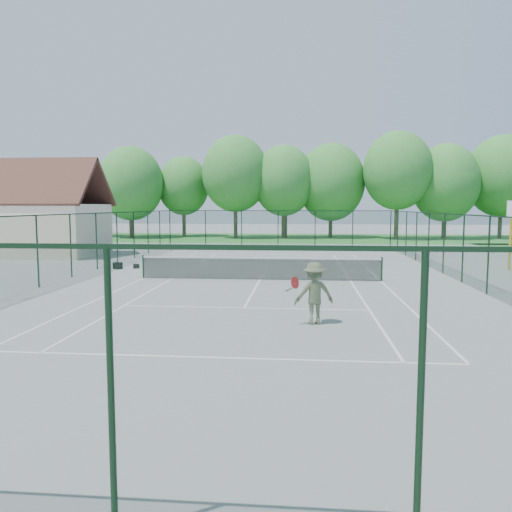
# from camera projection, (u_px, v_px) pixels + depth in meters

# --- Properties ---
(ground) EXTENTS (140.00, 140.00, 0.00)m
(ground) POSITION_uv_depth(u_px,v_px,m) (260.00, 280.00, 22.94)
(ground) COLOR gray
(ground) RESTS_ON ground
(grass_far) EXTENTS (80.00, 16.00, 0.01)m
(grass_far) POSITION_uv_depth(u_px,v_px,m) (283.00, 238.00, 52.67)
(grass_far) COLOR #307D2D
(grass_far) RESTS_ON ground
(court_lines) EXTENTS (11.05, 23.85, 0.01)m
(court_lines) POSITION_uv_depth(u_px,v_px,m) (260.00, 280.00, 22.94)
(court_lines) COLOR white
(court_lines) RESTS_ON ground
(tennis_net) EXTENTS (11.08, 0.08, 1.10)m
(tennis_net) POSITION_uv_depth(u_px,v_px,m) (260.00, 267.00, 22.88)
(tennis_net) COLOR black
(tennis_net) RESTS_ON ground
(fence_enclosure) EXTENTS (18.05, 36.05, 3.02)m
(fence_enclosure) POSITION_uv_depth(u_px,v_px,m) (260.00, 246.00, 22.78)
(fence_enclosure) COLOR #193A22
(fence_enclosure) RESTS_ON ground
(utility_building) EXTENTS (8.60, 6.27, 6.63)m
(utility_building) POSITION_uv_depth(u_px,v_px,m) (38.00, 210.00, 33.97)
(utility_building) COLOR beige
(utility_building) RESTS_ON ground
(tree_line_far) EXTENTS (39.40, 6.40, 9.70)m
(tree_line_far) POSITION_uv_depth(u_px,v_px,m) (284.00, 181.00, 52.07)
(tree_line_far) COLOR #483325
(tree_line_far) RESTS_ON ground
(sports_bag_a) EXTENTS (0.53, 0.43, 0.37)m
(sports_bag_a) POSITION_uv_depth(u_px,v_px,m) (118.00, 266.00, 26.81)
(sports_bag_a) COLOR black
(sports_bag_a) RESTS_ON ground
(sports_bag_b) EXTENTS (0.35, 0.25, 0.24)m
(sports_bag_b) POSITION_uv_depth(u_px,v_px,m) (136.00, 266.00, 27.10)
(sports_bag_b) COLOR black
(sports_bag_b) RESTS_ON ground
(tennis_player) EXTENTS (1.77, 0.97, 1.78)m
(tennis_player) POSITION_uv_depth(u_px,v_px,m) (314.00, 293.00, 14.28)
(tennis_player) COLOR #575B3F
(tennis_player) RESTS_ON ground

